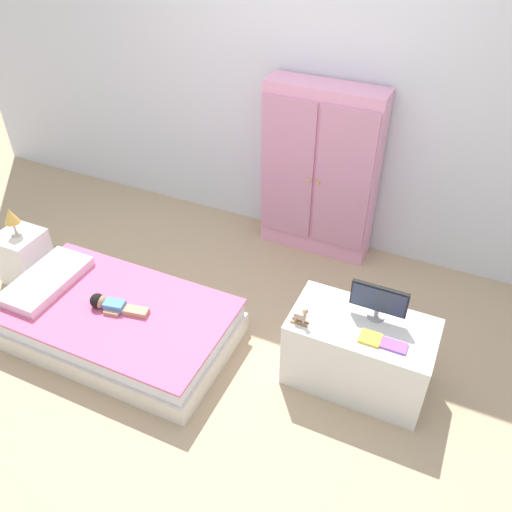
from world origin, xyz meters
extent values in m
cube|color=tan|center=(0.00, 0.00, -0.01)|extent=(10.00, 10.00, 0.02)
cube|color=silver|center=(0.00, 1.57, 1.35)|extent=(6.40, 0.05, 2.70)
cube|color=silver|center=(-0.61, -0.13, 0.07)|extent=(1.50, 0.86, 0.15)
cube|color=silver|center=(-0.61, -0.13, 0.21)|extent=(1.46, 0.82, 0.11)
cube|color=#D65B84|center=(-0.61, -0.13, 0.27)|extent=(1.49, 0.85, 0.02)
cube|color=silver|center=(-1.16, -0.13, 0.31)|extent=(0.32, 0.61, 0.06)
cube|color=#4C84C6|center=(-0.59, -0.14, 0.31)|extent=(0.14, 0.10, 0.06)
cube|color=tan|center=(-0.45, -0.10, 0.29)|extent=(0.16, 0.06, 0.04)
cube|color=tan|center=(-0.44, -0.13, 0.29)|extent=(0.16, 0.06, 0.04)
cube|color=tan|center=(-0.60, -0.09, 0.29)|extent=(0.10, 0.04, 0.03)
cube|color=tan|center=(-0.58, -0.19, 0.29)|extent=(0.10, 0.04, 0.03)
sphere|color=tan|center=(-0.69, -0.16, 0.32)|extent=(0.09, 0.09, 0.09)
sphere|color=black|center=(-0.70, -0.16, 0.32)|extent=(0.10, 0.10, 0.10)
cube|color=white|center=(-1.61, 0.10, 0.20)|extent=(0.30, 0.30, 0.40)
cylinder|color=#B7B2AD|center=(-1.61, 0.10, 0.41)|extent=(0.08, 0.08, 0.01)
cylinder|color=#B7B2AD|center=(-1.61, 0.10, 0.46)|extent=(0.02, 0.02, 0.09)
cone|color=#E5B24C|center=(-1.61, 0.10, 0.56)|extent=(0.11, 0.11, 0.11)
cube|color=#E599BC|center=(0.23, 1.41, 0.67)|extent=(0.86, 0.24, 1.35)
cube|color=#C986A6|center=(0.01, 1.28, 0.71)|extent=(0.41, 0.02, 1.11)
cube|color=#C986A6|center=(0.44, 1.28, 0.71)|extent=(0.41, 0.02, 1.11)
sphere|color=gold|center=(0.19, 1.26, 0.67)|extent=(0.02, 0.02, 0.02)
sphere|color=gold|center=(0.27, 1.26, 0.67)|extent=(0.02, 0.02, 0.02)
cube|color=silver|center=(0.93, 0.19, 0.24)|extent=(0.83, 0.45, 0.48)
cylinder|color=#99999E|center=(0.97, 0.27, 0.49)|extent=(0.10, 0.10, 0.01)
cylinder|color=#99999E|center=(0.97, 0.27, 0.52)|extent=(0.02, 0.02, 0.05)
cube|color=black|center=(0.97, 0.27, 0.63)|extent=(0.32, 0.02, 0.17)
cube|color=#28334C|center=(0.97, 0.25, 0.63)|extent=(0.30, 0.01, 0.15)
cube|color=#8E6642|center=(0.59, 0.06, 0.49)|extent=(0.10, 0.01, 0.01)
cube|color=#8E6642|center=(0.59, 0.03, 0.49)|extent=(0.10, 0.01, 0.01)
cube|color=tan|center=(0.59, 0.04, 0.54)|extent=(0.07, 0.03, 0.04)
cylinder|color=tan|center=(0.62, 0.05, 0.51)|extent=(0.01, 0.01, 0.02)
cylinder|color=tan|center=(0.62, 0.03, 0.51)|extent=(0.01, 0.01, 0.02)
cylinder|color=tan|center=(0.57, 0.05, 0.51)|extent=(0.01, 0.01, 0.02)
cylinder|color=tan|center=(0.57, 0.03, 0.51)|extent=(0.01, 0.01, 0.02)
cylinder|color=tan|center=(0.62, 0.04, 0.57)|extent=(0.02, 0.02, 0.02)
sphere|color=tan|center=(0.62, 0.04, 0.59)|extent=(0.04, 0.04, 0.04)
cube|color=gold|center=(0.99, 0.08, 0.49)|extent=(0.12, 0.10, 0.02)
cube|color=#8E51B2|center=(1.12, 0.08, 0.49)|extent=(0.15, 0.08, 0.01)
camera|label=1|loc=(1.26, -2.00, 2.63)|focal=37.17mm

